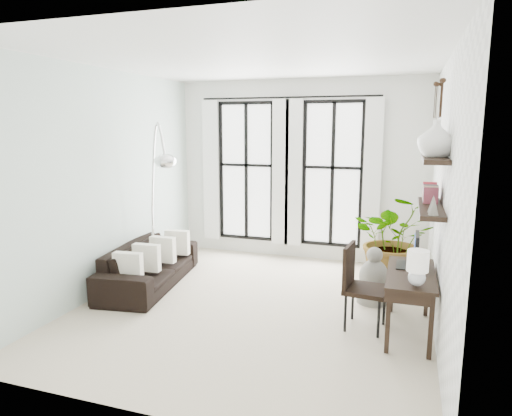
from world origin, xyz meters
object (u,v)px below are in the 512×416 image
at_px(plant, 395,239).
at_px(desk, 411,277).
at_px(arc_lamp, 158,169).
at_px(buddha, 373,279).
at_px(sofa, 150,265).
at_px(desk_chair, 358,281).

height_order(plant, desk, plant).
xyz_separation_m(arc_lamp, buddha, (3.18, 0.18, -1.43)).
height_order(sofa, plant, plant).
bearing_deg(sofa, desk, -106.46).
bearing_deg(buddha, arc_lamp, -176.77).
xyz_separation_m(desk, desk_chair, (-0.58, 0.04, -0.12)).
bearing_deg(sofa, plant, -78.68).
height_order(desk, desk_chair, desk).
bearing_deg(buddha, desk_chair, -98.09).
bearing_deg(desk_chair, plant, 84.69).
relative_size(sofa, plant, 1.53).
xyz_separation_m(desk_chair, buddha, (0.12, 0.86, -0.25)).
relative_size(sofa, desk, 1.71).
bearing_deg(desk, plant, 97.35).
height_order(desk, buddha, desk).
distance_m(desk_chair, buddha, 0.90).
xyz_separation_m(sofa, buddha, (3.29, 0.34, 0.01)).
relative_size(desk, desk_chair, 1.24).
relative_size(sofa, desk_chair, 2.12).
distance_m(plant, desk, 1.81).
height_order(sofa, desk_chair, desk_chair).
relative_size(sofa, arc_lamp, 0.88).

